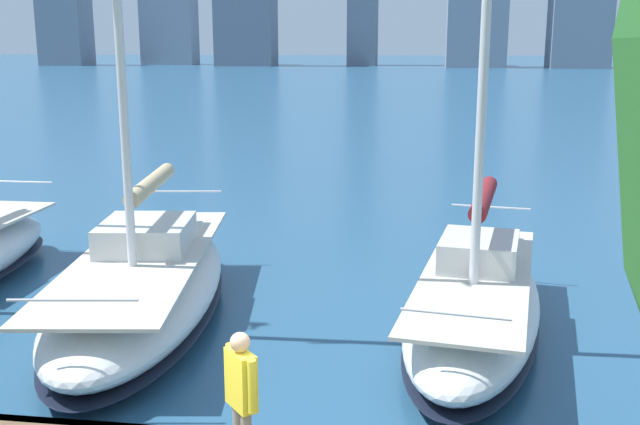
# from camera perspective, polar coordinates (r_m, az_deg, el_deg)

# --- Properties ---
(sailboat_maroon) EXTENTS (3.37, 7.86, 12.86)m
(sailboat_maroon) POSITION_cam_1_polar(r_m,az_deg,el_deg) (13.79, 11.74, -6.41)
(sailboat_maroon) COLOR white
(sailboat_maroon) RESTS_ON ground
(sailboat_tan) EXTENTS (3.90, 8.73, 10.57)m
(sailboat_tan) POSITION_cam_1_polar(r_m,az_deg,el_deg) (14.71, -13.35, -5.32)
(sailboat_tan) COLOR white
(sailboat_tan) RESTS_ON ground
(person_yellow_shirt) EXTENTS (0.42, 0.48, 1.63)m
(person_yellow_shirt) POSITION_cam_1_polar(r_m,az_deg,el_deg) (8.30, -6.02, -13.25)
(person_yellow_shirt) COLOR gray
(person_yellow_shirt) RESTS_ON dock_pier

